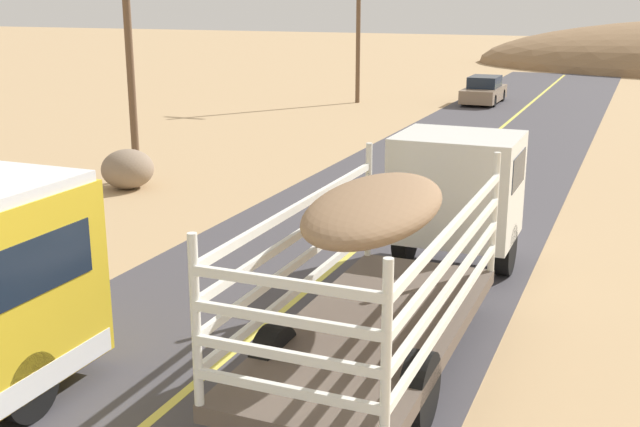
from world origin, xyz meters
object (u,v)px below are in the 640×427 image
Objects in this scene: power_pole_mid at (129,44)px; livestock_truck at (430,213)px; power_pole_far at (358,19)px; car_far at (484,91)px; boulder_near_shoulder at (128,169)px.

livestock_truck is at bearing -30.47° from power_pole_mid.
power_pole_far is at bearing 112.47° from livestock_truck.
boulder_near_shoulder is at bearing -104.30° from car_far.
power_pole_far is at bearing 91.11° from boulder_near_shoulder.
car_far is 0.55× the size of power_pole_mid.
car_far is 0.52× the size of power_pole_far.
car_far is at bearing 75.70° from boulder_near_shoulder.
power_pole_mid reaches higher than car_far.
power_pole_far is (0.00, 20.73, 0.24)m from power_pole_mid.
power_pole_far is at bearing -161.13° from car_far.
power_pole_far is at bearing 90.00° from power_pole_mid.
car_far is at bearing 74.10° from power_pole_mid.
power_pole_far is (-6.54, -2.24, 3.83)m from car_far.
power_pole_mid is at bearing 112.07° from boulder_near_shoulder.
power_pole_mid is 3.85m from boulder_near_shoulder.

